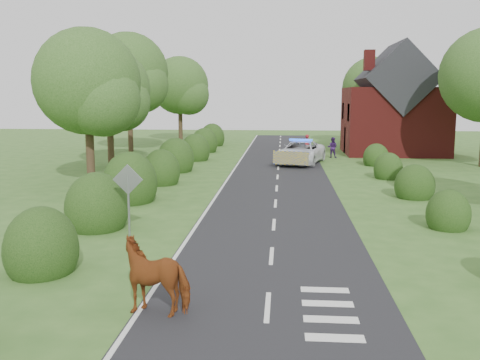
# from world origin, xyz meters

# --- Properties ---
(ground) EXTENTS (120.00, 120.00, 0.00)m
(ground) POSITION_xyz_m (0.00, 0.00, 0.00)
(ground) COLOR #396226
(road) EXTENTS (6.00, 70.00, 0.02)m
(road) POSITION_xyz_m (0.00, 15.00, 0.01)
(road) COLOR black
(road) RESTS_ON ground
(road_markings) EXTENTS (4.96, 70.00, 0.01)m
(road_markings) POSITION_xyz_m (-1.60, 12.93, 0.03)
(road_markings) COLOR white
(road_markings) RESTS_ON road
(hedgerow_left) EXTENTS (2.75, 50.41, 3.00)m
(hedgerow_left) POSITION_xyz_m (-6.51, 11.69, 0.75)
(hedgerow_left) COLOR #16320F
(hedgerow_left) RESTS_ON ground
(hedgerow_right) EXTENTS (2.10, 45.78, 2.10)m
(hedgerow_right) POSITION_xyz_m (6.60, 11.21, 0.55)
(hedgerow_right) COLOR #16320F
(hedgerow_right) RESTS_ON ground
(tree_left_a) EXTENTS (5.74, 5.60, 8.38)m
(tree_left_a) POSITION_xyz_m (-9.75, 11.86, 5.34)
(tree_left_a) COLOR #332316
(tree_left_a) RESTS_ON ground
(tree_left_b) EXTENTS (5.74, 5.60, 8.07)m
(tree_left_b) POSITION_xyz_m (-11.25, 19.86, 5.04)
(tree_left_b) COLOR #332316
(tree_left_b) RESTS_ON ground
(tree_left_c) EXTENTS (6.97, 6.80, 10.22)m
(tree_left_c) POSITION_xyz_m (-12.70, 29.83, 6.53)
(tree_left_c) COLOR #332316
(tree_left_c) RESTS_ON ground
(tree_left_d) EXTENTS (6.15, 6.00, 8.89)m
(tree_left_d) POSITION_xyz_m (-10.23, 39.85, 5.64)
(tree_left_d) COLOR #332316
(tree_left_d) RESTS_ON ground
(tree_right_c) EXTENTS (6.15, 6.00, 8.58)m
(tree_right_c) POSITION_xyz_m (9.27, 37.85, 5.34)
(tree_right_c) COLOR #332316
(tree_right_c) RESTS_ON ground
(road_sign) EXTENTS (1.06, 0.08, 2.53)m
(road_sign) POSITION_xyz_m (-5.00, 2.00, 1.65)
(road_sign) COLOR gray
(road_sign) RESTS_ON ground
(house) EXTENTS (8.00, 7.40, 9.17)m
(house) POSITION_xyz_m (9.49, 30.00, 3.79)
(house) COLOR maroon
(house) RESTS_ON ground
(cow) EXTENTS (2.10, 1.26, 1.41)m
(cow) POSITION_xyz_m (-2.50, -4.30, 0.71)
(cow) COLOR brown
(cow) RESTS_ON ground
(police_van) EXTENTS (4.09, 6.37, 1.78)m
(police_van) POSITION_xyz_m (1.56, 22.62, 0.82)
(police_van) COLOR white
(police_van) RESTS_ON ground
(pedestrian_red) EXTENTS (0.76, 0.68, 1.74)m
(pedestrian_red) POSITION_xyz_m (2.21, 27.71, 0.87)
(pedestrian_red) COLOR maroon
(pedestrian_red) RESTS_ON ground
(pedestrian_purple) EXTENTS (0.92, 0.80, 1.61)m
(pedestrian_purple) POSITION_xyz_m (4.18, 26.57, 0.81)
(pedestrian_purple) COLOR #371854
(pedestrian_purple) RESTS_ON ground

